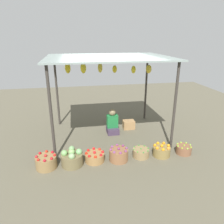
{
  "coord_description": "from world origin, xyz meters",
  "views": [
    {
      "loc": [
        -0.99,
        -5.94,
        2.91
      ],
      "look_at": [
        0.0,
        -0.57,
        0.95
      ],
      "focal_mm": 33.94,
      "sensor_mm": 36.0,
      "label": 1
    }
  ],
  "objects_px": {
    "basket_oranges": "(161,151)",
    "wooden_crate_near_vendor": "(129,125)",
    "basket_purple_onions": "(119,155)",
    "basket_green_chilies": "(141,153)",
    "basket_red_tomatoes": "(95,157)",
    "basket_limes": "(184,149)",
    "vendor_person": "(112,124)",
    "basket_cabbages": "(72,158)",
    "basket_red_apples": "(46,162)"
  },
  "relations": [
    {
      "from": "basket_red_tomatoes",
      "to": "basket_limes",
      "type": "height_order",
      "value": "basket_red_tomatoes"
    },
    {
      "from": "basket_purple_onions",
      "to": "wooden_crate_near_vendor",
      "type": "xyz_separation_m",
      "value": [
        0.73,
        1.81,
        -0.01
      ]
    },
    {
      "from": "basket_purple_onions",
      "to": "basket_green_chilies",
      "type": "height_order",
      "value": "basket_purple_onions"
    },
    {
      "from": "vendor_person",
      "to": "basket_red_tomatoes",
      "type": "bearing_deg",
      "value": -115.52
    },
    {
      "from": "vendor_person",
      "to": "basket_red_apples",
      "type": "xyz_separation_m",
      "value": [
        -1.87,
        -1.61,
        -0.15
      ]
    },
    {
      "from": "vendor_person",
      "to": "basket_cabbages",
      "type": "xyz_separation_m",
      "value": [
        -1.28,
        -1.61,
        -0.12
      ]
    },
    {
      "from": "basket_oranges",
      "to": "basket_red_tomatoes",
      "type": "bearing_deg",
      "value": 178.0
    },
    {
      "from": "basket_purple_onions",
      "to": "basket_red_apples",
      "type": "bearing_deg",
      "value": -179.86
    },
    {
      "from": "basket_green_chilies",
      "to": "basket_oranges",
      "type": "xyz_separation_m",
      "value": [
        0.54,
        -0.05,
        0.03
      ]
    },
    {
      "from": "basket_oranges",
      "to": "basket_green_chilies",
      "type": "bearing_deg",
      "value": 174.56
    },
    {
      "from": "basket_oranges",
      "to": "vendor_person",
      "type": "bearing_deg",
      "value": 121.78
    },
    {
      "from": "basket_green_chilies",
      "to": "basket_limes",
      "type": "bearing_deg",
      "value": -2.57
    },
    {
      "from": "basket_red_tomatoes",
      "to": "wooden_crate_near_vendor",
      "type": "xyz_separation_m",
      "value": [
        1.32,
        1.74,
        0.03
      ]
    },
    {
      "from": "basket_green_chilies",
      "to": "basket_oranges",
      "type": "distance_m",
      "value": 0.54
    },
    {
      "from": "basket_red_apples",
      "to": "basket_cabbages",
      "type": "relative_size",
      "value": 0.94
    },
    {
      "from": "vendor_person",
      "to": "basket_red_tomatoes",
      "type": "height_order",
      "value": "vendor_person"
    },
    {
      "from": "wooden_crate_near_vendor",
      "to": "basket_cabbages",
      "type": "bearing_deg",
      "value": -135.81
    },
    {
      "from": "basket_cabbages",
      "to": "basket_limes",
      "type": "height_order",
      "value": "basket_cabbages"
    },
    {
      "from": "basket_red_tomatoes",
      "to": "basket_oranges",
      "type": "distance_m",
      "value": 1.72
    },
    {
      "from": "vendor_person",
      "to": "basket_oranges",
      "type": "xyz_separation_m",
      "value": [
        0.99,
        -1.6,
        -0.17
      ]
    },
    {
      "from": "basket_purple_onions",
      "to": "wooden_crate_near_vendor",
      "type": "height_order",
      "value": "basket_purple_onions"
    },
    {
      "from": "basket_red_apples",
      "to": "wooden_crate_near_vendor",
      "type": "bearing_deg",
      "value": 36.45
    },
    {
      "from": "vendor_person",
      "to": "wooden_crate_near_vendor",
      "type": "bearing_deg",
      "value": 19.44
    },
    {
      "from": "basket_purple_onions",
      "to": "basket_green_chilies",
      "type": "relative_size",
      "value": 1.12
    },
    {
      "from": "vendor_person",
      "to": "basket_red_apples",
      "type": "bearing_deg",
      "value": -139.3
    },
    {
      "from": "vendor_person",
      "to": "basket_limes",
      "type": "distance_m",
      "value": 2.27
    },
    {
      "from": "basket_oranges",
      "to": "wooden_crate_near_vendor",
      "type": "relative_size",
      "value": 1.2
    },
    {
      "from": "basket_cabbages",
      "to": "basket_green_chilies",
      "type": "height_order",
      "value": "basket_cabbages"
    },
    {
      "from": "basket_green_chilies",
      "to": "basket_oranges",
      "type": "height_order",
      "value": "basket_oranges"
    },
    {
      "from": "basket_red_apples",
      "to": "basket_red_tomatoes",
      "type": "distance_m",
      "value": 1.14
    },
    {
      "from": "basket_oranges",
      "to": "wooden_crate_near_vendor",
      "type": "distance_m",
      "value": 1.85
    },
    {
      "from": "basket_purple_onions",
      "to": "basket_oranges",
      "type": "bearing_deg",
      "value": 0.57
    },
    {
      "from": "basket_limes",
      "to": "vendor_person",
      "type": "bearing_deg",
      "value": 135.19
    },
    {
      "from": "basket_red_apples",
      "to": "basket_oranges",
      "type": "height_order",
      "value": "basket_red_apples"
    },
    {
      "from": "basket_purple_onions",
      "to": "basket_green_chilies",
      "type": "distance_m",
      "value": 0.6
    },
    {
      "from": "vendor_person",
      "to": "wooden_crate_near_vendor",
      "type": "distance_m",
      "value": 0.65
    },
    {
      "from": "basket_purple_onions",
      "to": "basket_green_chilies",
      "type": "xyz_separation_m",
      "value": [
        0.6,
        0.06,
        -0.05
      ]
    },
    {
      "from": "vendor_person",
      "to": "basket_red_tomatoes",
      "type": "relative_size",
      "value": 1.61
    },
    {
      "from": "basket_red_apples",
      "to": "wooden_crate_near_vendor",
      "type": "relative_size",
      "value": 1.31
    },
    {
      "from": "basket_red_apples",
      "to": "basket_red_tomatoes",
      "type": "bearing_deg",
      "value": 3.78
    },
    {
      "from": "basket_purple_onions",
      "to": "wooden_crate_near_vendor",
      "type": "distance_m",
      "value": 1.96
    },
    {
      "from": "basket_green_chilies",
      "to": "wooden_crate_near_vendor",
      "type": "bearing_deg",
      "value": 85.5
    },
    {
      "from": "basket_purple_onions",
      "to": "basket_limes",
      "type": "distance_m",
      "value": 1.75
    },
    {
      "from": "basket_green_chilies",
      "to": "basket_limes",
      "type": "height_order",
      "value": "basket_limes"
    },
    {
      "from": "basket_red_apples",
      "to": "basket_oranges",
      "type": "relative_size",
      "value": 1.09
    },
    {
      "from": "basket_cabbages",
      "to": "basket_red_tomatoes",
      "type": "distance_m",
      "value": 0.55
    },
    {
      "from": "basket_red_tomatoes",
      "to": "wooden_crate_near_vendor",
      "type": "bearing_deg",
      "value": 52.8
    },
    {
      "from": "basket_oranges",
      "to": "basket_cabbages",
      "type": "bearing_deg",
      "value": -179.68
    },
    {
      "from": "vendor_person",
      "to": "basket_red_apples",
      "type": "height_order",
      "value": "vendor_person"
    },
    {
      "from": "basket_red_tomatoes",
      "to": "basket_oranges",
      "type": "relative_size",
      "value": 1.09
    }
  ]
}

